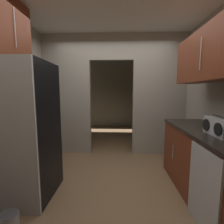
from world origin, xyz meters
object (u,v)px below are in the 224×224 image
refrigerator (23,131)px  boombox (219,127)px  paint_can (9,223)px  dishwasher (203,190)px

refrigerator → boombox: (2.40, -0.21, 0.12)m
refrigerator → paint_can: 1.01m
refrigerator → boombox: bearing=-5.0°
dishwasher → paint_can: size_ratio=4.26×
refrigerator → paint_can: size_ratio=8.86×
refrigerator → dishwasher: (2.11, -0.49, -0.47)m
refrigerator → dishwasher: refrigerator is taller
dishwasher → boombox: size_ratio=2.20×
boombox → paint_can: bearing=-170.0°
refrigerator → dishwasher: bearing=-13.1°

